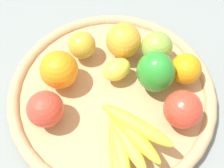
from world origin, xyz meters
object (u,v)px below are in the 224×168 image
Objects in this scene: lemon_0 at (117,69)px; apple_2 at (157,47)px; orange_0 at (123,41)px; apple_3 at (45,109)px; orange_2 at (186,69)px; apple_0 at (82,45)px; apple_1 at (183,109)px; orange_1 at (59,70)px; banana_bunch at (126,137)px; bell_pepper at (156,72)px.

apple_2 reaches higher than lemon_0.
apple_3 is (0.20, 0.12, -0.00)m from orange_0.
orange_0 reaches higher than orange_2.
orange_2 is at bearing 147.09° from apple_0.
apple_1 is at bearing 62.14° from orange_2.
orange_1 is at bearing -118.10° from apple_3.
banana_bunch is 0.25m from apple_0.
banana_bunch is 2.40× the size of apple_0.
apple_3 reaches higher than lemon_0.
banana_bunch is at bearing 54.19° from apple_2.
orange_1 is 0.27m from apple_1.
apple_2 reaches higher than orange_2.
orange_2 is 0.91× the size of apple_3.
orange_1 is 0.54× the size of banana_bunch.
apple_3 is at bearing 61.90° from orange_1.
bell_pepper is 1.25× the size of apple_1.
orange_0 is at bearing -73.47° from apple_1.
orange_0 is at bearing 167.43° from apple_0.
apple_3 is at bearing 31.12° from orange_0.
lemon_0 is 0.07m from orange_0.
apple_3 is at bearing 17.62° from apple_2.
banana_bunch is at bearing 116.16° from orange_1.
apple_1 is 0.28m from apple_3.
apple_3 is (0.27, 0.09, 0.00)m from apple_2.
apple_0 is 0.94× the size of orange_2.
bell_pepper is at bearing -131.69° from banana_bunch.
bell_pepper is at bearing 108.81° from orange_0.
orange_2 is at bearing -117.86° from apple_1.
bell_pepper is 0.11m from orange_0.
orange_0 is 0.24m from apple_3.
orange_1 is 1.07× the size of apple_1.
orange_2 is at bearing -146.86° from banana_bunch.
apple_1 is (-0.15, 0.22, 0.01)m from apple_0.
orange_0 reaches higher than apple_1.
apple_2 is at bearing 132.13° from bell_pepper.
apple_2 is (-0.10, -0.03, 0.01)m from lemon_0.
orange_0 is (-0.07, -0.23, 0.00)m from banana_bunch.
orange_0 is at bearing -166.13° from orange_1.
apple_0 is 0.10m from orange_0.
orange_1 is at bearing 43.12° from apple_0.
bell_pepper is at bearing -76.16° from apple_1.
orange_1 reaches higher than lemon_0.
bell_pepper reaches higher than apple_0.
orange_0 reaches higher than banana_bunch.
bell_pepper is 0.24m from apple_3.
orange_1 is (0.12, -0.02, 0.02)m from lemon_0.
apple_0 is at bearing -136.88° from orange_1.
orange_2 reaches higher than lemon_0.
orange_0 is 0.16m from orange_2.
orange_2 is (-0.04, 0.07, -0.00)m from apple_2.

